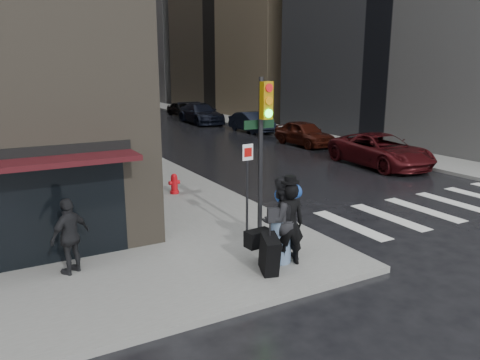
% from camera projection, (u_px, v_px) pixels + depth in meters
% --- Properties ---
extents(ground, '(140.00, 140.00, 0.00)m').
position_uv_depth(ground, '(270.00, 259.00, 11.57)').
color(ground, black).
rests_on(ground, ground).
extents(sidewalk_left, '(4.00, 50.00, 0.15)m').
position_uv_depth(sidewalk_left, '(73.00, 131.00, 34.50)').
color(sidewalk_left, slate).
rests_on(sidewalk_left, ground).
extents(sidewalk_right, '(3.00, 50.00, 0.15)m').
position_uv_depth(sidewalk_right, '(234.00, 121.00, 40.87)').
color(sidewalk_right, slate).
rests_on(sidewalk_right, ground).
extents(crosswalk, '(8.50, 3.00, 0.01)m').
position_uv_depth(crosswalk, '(440.00, 206.00, 15.96)').
color(crosswalk, silver).
rests_on(crosswalk, ground).
extents(bldg_right_far, '(22.00, 20.00, 25.00)m').
position_uv_depth(bldg_right_far, '(209.00, 13.00, 70.19)').
color(bldg_right_far, slate).
rests_on(bldg_right_far, ground).
extents(man_overcoat, '(1.36, 1.00, 2.15)m').
position_uv_depth(man_overcoat, '(285.00, 229.00, 10.62)').
color(man_overcoat, black).
rests_on(man_overcoat, ground).
extents(man_jeans, '(1.50, 0.88, 2.06)m').
position_uv_depth(man_jeans, '(280.00, 220.00, 10.84)').
color(man_jeans, black).
rests_on(man_jeans, ground).
extents(man_greycoat, '(1.08, 0.89, 1.73)m').
position_uv_depth(man_greycoat, '(70.00, 236.00, 10.28)').
color(man_greycoat, black).
rests_on(man_greycoat, ground).
extents(traffic_light, '(1.06, 0.50, 4.24)m').
position_uv_depth(traffic_light, '(262.00, 136.00, 12.17)').
color(traffic_light, black).
rests_on(traffic_light, ground).
extents(fire_hydrant, '(0.41, 0.32, 0.74)m').
position_uv_depth(fire_hydrant, '(174.00, 185.00, 16.97)').
color(fire_hydrant, '#B70B12').
rests_on(fire_hydrant, ground).
extents(parked_car_0, '(2.92, 5.71, 1.54)m').
position_uv_depth(parked_car_0, '(381.00, 150.00, 22.29)').
color(parked_car_0, '#410D10').
rests_on(parked_car_0, ground).
extents(parked_car_1, '(1.82, 4.40, 1.49)m').
position_uv_depth(parked_car_1, '(304.00, 133.00, 28.25)').
color(parked_car_1, '#3A120B').
rests_on(parked_car_1, ground).
extents(parked_car_2, '(1.63, 4.40, 1.44)m').
position_uv_depth(parked_car_2, '(252.00, 122.00, 34.11)').
color(parked_car_2, black).
rests_on(parked_car_2, ground).
extents(parked_car_3, '(2.51, 5.85, 1.68)m').
position_uv_depth(parked_car_3, '(201.00, 113.00, 39.33)').
color(parked_car_3, black).
rests_on(parked_car_3, ground).
extents(parked_car_4, '(1.88, 4.03, 1.34)m').
position_uv_depth(parked_car_4, '(181.00, 109.00, 45.53)').
color(parked_car_4, black).
rests_on(parked_car_4, ground).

